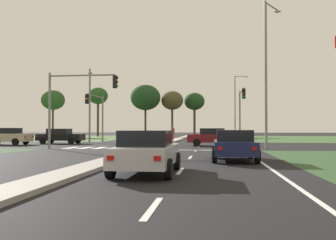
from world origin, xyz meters
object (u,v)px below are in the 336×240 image
car_beige_third (6,136)px  car_navy_fourth (234,145)px  street_lamp_third (90,101)px  street_lamp_fourth (236,103)px  pedestrian_at_median (173,132)px  traffic_signal_near_left (74,95)px  treeline_third (145,98)px  treeline_fourth (172,101)px  car_silver_fifth (147,151)px  traffic_signal_far_right (241,105)px  treeline_second (98,96)px  traffic_signal_far_left (97,109)px  car_black_second (60,136)px  treeline_fifth (194,102)px  car_maroon_near (214,137)px  treeline_near (53,100)px  street_lamp_second (267,67)px

car_beige_third → car_navy_fourth: (20.23, -14.10, -0.06)m
street_lamp_third → street_lamp_fourth: bearing=54.5°
pedestrian_at_median → street_lamp_fourth: bearing=-64.4°
traffic_signal_near_left → treeline_third: size_ratio=0.62×
street_lamp_third → treeline_fourth: treeline_fourth is taller
car_silver_fifth → traffic_signal_far_right: bearing=78.3°
pedestrian_at_median → traffic_signal_near_left: bearing=121.3°
car_beige_third → treeline_fourth: treeline_fourth is taller
treeline_second → treeline_third: size_ratio=1.00×
car_silver_fifth → traffic_signal_near_left: 16.26m
traffic_signal_far_left → car_black_second: bearing=-138.8°
street_lamp_third → treeline_fifth: size_ratio=0.98×
car_silver_fifth → treeline_second: treeline_second is taller
traffic_signal_near_left → traffic_signal_far_left: (-1.97, 11.13, -0.37)m
traffic_signal_near_left → traffic_signal_far_left: 11.31m
car_maroon_near → treeline_fourth: treeline_fourth is taller
traffic_signal_far_right → treeline_third: bearing=119.9°
pedestrian_at_median → traffic_signal_far_right: bearing=-165.6°
treeline_near → treeline_second: (7.42, 3.41, 0.94)m
traffic_signal_near_left → treeline_fifth: (7.01, 40.87, 2.49)m
car_navy_fourth → street_lamp_fourth: size_ratio=0.41×
traffic_signal_far_right → car_navy_fourth: bearing=-95.6°
traffic_signal_near_left → pedestrian_at_median: 17.87m
car_maroon_near → street_lamp_fourth: size_ratio=0.44×
car_beige_third → car_silver_fifth: (16.99, -19.42, -0.05)m
car_beige_third → treeline_fourth: bearing=-19.9°
pedestrian_at_median → street_lamp_third: bearing=79.8°
treeline_fourth → street_lamp_second: bearing=-73.4°
car_navy_fourth → treeline_third: bearing=105.8°
traffic_signal_far_right → street_lamp_fourth: 24.84m
traffic_signal_far_right → treeline_second: 37.86m
treeline_fifth → traffic_signal_far_right: bearing=-78.1°
car_maroon_near → traffic_signal_far_left: 13.77m
treeline_near → pedestrian_at_median: bearing=-39.1°
car_silver_fifth → street_lamp_second: (6.21, 14.79, 5.27)m
car_navy_fourth → car_silver_fifth: bearing=-121.3°
treeline_fourth → car_black_second: bearing=-104.7°
car_silver_fifth → street_lamp_fourth: bearing=82.8°
car_black_second → traffic_signal_far_left: size_ratio=0.85×
treeline_third → pedestrian_at_median: bearing=-70.5°
car_maroon_near → street_lamp_third: size_ratio=0.58×
car_navy_fourth → street_lamp_fourth: 44.83m
treeline_near → treeline_fifth: bearing=9.7°
car_navy_fourth → traffic_signal_far_right: size_ratio=0.77×
car_maroon_near → car_black_second: (-15.28, 2.79, -0.02)m
street_lamp_third → car_maroon_near: bearing=-24.1°
street_lamp_second → treeline_second: street_lamp_second is taller
car_maroon_near → treeline_near: bearing=-136.5°
street_lamp_second → pedestrian_at_median: 18.53m
traffic_signal_near_left → treeline_third: bearing=92.4°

